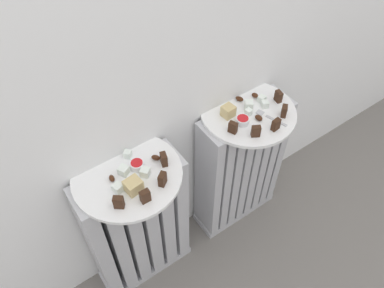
{
  "coord_description": "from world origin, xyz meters",
  "views": [
    {
      "loc": [
        -0.43,
        -0.34,
        1.42
      ],
      "look_at": [
        0.0,
        0.28,
        0.56
      ],
      "focal_mm": 35.46,
      "sensor_mm": 36.0,
      "label": 1
    }
  ],
  "objects_px": {
    "radiator_right": "(239,168)",
    "radiator_left": "(138,228)",
    "jam_bowl_left": "(137,165)",
    "plate_left": "(127,175)",
    "plate_right": "(248,112)",
    "fork": "(269,117)",
    "jam_bowl_right": "(243,120)"
  },
  "relations": [
    {
      "from": "radiator_right",
      "to": "radiator_left",
      "type": "bearing_deg",
      "value": -180.0
    },
    {
      "from": "radiator_left",
      "to": "radiator_right",
      "type": "distance_m",
      "value": 0.44
    },
    {
      "from": "jam_bowl_left",
      "to": "radiator_right",
      "type": "bearing_deg",
      "value": -0.26
    },
    {
      "from": "plate_left",
      "to": "radiator_right",
      "type": "bearing_deg",
      "value": 0.0
    },
    {
      "from": "plate_left",
      "to": "plate_right",
      "type": "bearing_deg",
      "value": 0.0
    },
    {
      "from": "radiator_left",
      "to": "jam_bowl_left",
      "type": "relative_size",
      "value": 14.06
    },
    {
      "from": "radiator_right",
      "to": "jam_bowl_left",
      "type": "distance_m",
      "value": 0.51
    },
    {
      "from": "plate_left",
      "to": "fork",
      "type": "distance_m",
      "value": 0.48
    },
    {
      "from": "radiator_left",
      "to": "jam_bowl_right",
      "type": "relative_size",
      "value": 13.33
    },
    {
      "from": "plate_left",
      "to": "jam_bowl_right",
      "type": "bearing_deg",
      "value": -4.72
    },
    {
      "from": "jam_bowl_left",
      "to": "fork",
      "type": "xyz_separation_m",
      "value": [
        0.44,
        -0.06,
        -0.01
      ]
    },
    {
      "from": "radiator_right",
      "to": "fork",
      "type": "height_order",
      "value": "fork"
    },
    {
      "from": "radiator_right",
      "to": "jam_bowl_left",
      "type": "bearing_deg",
      "value": 179.74
    },
    {
      "from": "radiator_left",
      "to": "plate_right",
      "type": "xyz_separation_m",
      "value": [
        0.44,
        0.0,
        0.3
      ]
    },
    {
      "from": "jam_bowl_right",
      "to": "fork",
      "type": "height_order",
      "value": "jam_bowl_right"
    },
    {
      "from": "jam_bowl_right",
      "to": "radiator_left",
      "type": "bearing_deg",
      "value": 175.28
    },
    {
      "from": "radiator_left",
      "to": "radiator_right",
      "type": "height_order",
      "value": "same"
    },
    {
      "from": "plate_right",
      "to": "jam_bowl_left",
      "type": "height_order",
      "value": "jam_bowl_left"
    },
    {
      "from": "radiator_right",
      "to": "plate_left",
      "type": "height_order",
      "value": "plate_left"
    },
    {
      "from": "radiator_right",
      "to": "fork",
      "type": "relative_size",
      "value": 5.36
    },
    {
      "from": "radiator_left",
      "to": "fork",
      "type": "distance_m",
      "value": 0.57
    },
    {
      "from": "plate_right",
      "to": "fork",
      "type": "height_order",
      "value": "fork"
    },
    {
      "from": "radiator_right",
      "to": "jam_bowl_right",
      "type": "height_order",
      "value": "jam_bowl_right"
    },
    {
      "from": "radiator_right",
      "to": "fork",
      "type": "bearing_deg",
      "value": -62.01
    },
    {
      "from": "radiator_left",
      "to": "radiator_right",
      "type": "xyz_separation_m",
      "value": [
        0.44,
        0.0,
        -0.0
      ]
    },
    {
      "from": "radiator_left",
      "to": "plate_left",
      "type": "distance_m",
      "value": 0.3
    },
    {
      "from": "plate_left",
      "to": "fork",
      "type": "bearing_deg",
      "value": -7.52
    },
    {
      "from": "jam_bowl_right",
      "to": "fork",
      "type": "distance_m",
      "value": 0.09
    },
    {
      "from": "jam_bowl_right",
      "to": "radiator_right",
      "type": "bearing_deg",
      "value": 31.6
    },
    {
      "from": "radiator_right",
      "to": "plate_right",
      "type": "distance_m",
      "value": 0.3
    },
    {
      "from": "plate_left",
      "to": "radiator_left",
      "type": "bearing_deg",
      "value": 180.0
    },
    {
      "from": "radiator_right",
      "to": "jam_bowl_right",
      "type": "relative_size",
      "value": 13.33
    }
  ]
}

